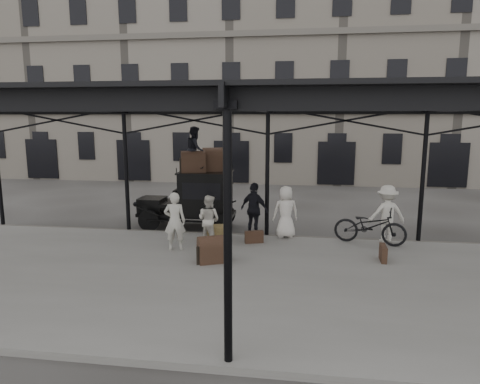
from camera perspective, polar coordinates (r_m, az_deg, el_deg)
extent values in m
plane|color=#383533|center=(13.01, 2.83, -8.72)|extent=(120.00, 120.00, 0.00)
cube|color=slate|center=(11.12, 1.84, -11.64)|extent=(28.00, 8.00, 0.15)
cylinder|color=black|center=(14.46, 3.65, 1.94)|extent=(0.14, 0.14, 4.30)
cylinder|color=black|center=(6.87, -1.64, -7.14)|extent=(0.14, 0.14, 4.30)
cube|color=black|center=(14.32, 3.76, 11.22)|extent=(22.00, 0.10, 0.45)
cube|color=black|center=(6.57, -1.74, 12.66)|extent=(22.00, 0.10, 0.45)
cube|color=black|center=(10.64, 2.16, 12.56)|extent=(22.50, 9.00, 0.08)
cube|color=silver|center=(10.64, 2.16, 12.94)|extent=(18.00, 7.00, 0.04)
cube|color=slate|center=(30.42, 6.28, 15.29)|extent=(64.00, 8.00, 14.00)
cylinder|color=black|center=(16.10, -12.07, -3.77)|extent=(0.80, 0.10, 0.80)
cylinder|color=black|center=(17.42, -10.44, -2.66)|extent=(0.80, 0.10, 0.80)
cylinder|color=black|center=(15.41, -2.93, -4.18)|extent=(0.80, 0.10, 0.80)
cylinder|color=black|center=(16.78, -1.98, -2.99)|extent=(0.80, 0.10, 0.80)
cube|color=black|center=(16.36, -7.10, -2.86)|extent=(3.60, 1.25, 0.12)
cube|color=black|center=(16.70, -11.60, -1.68)|extent=(0.90, 1.00, 0.55)
cube|color=black|center=(16.86, -13.10, -1.62)|extent=(0.06, 0.70, 0.55)
cube|color=black|center=(16.43, -8.98, -1.43)|extent=(0.70, 1.30, 0.10)
cube|color=black|center=(16.02, -4.57, -0.17)|extent=(1.80, 1.45, 1.55)
cube|color=black|center=(15.28, -5.19, 0.09)|extent=(1.40, 0.02, 0.60)
cube|color=black|center=(15.90, -4.61, 2.67)|extent=(1.90, 1.55, 0.06)
imported|color=beige|center=(13.15, -8.69, -3.87)|extent=(0.72, 0.53, 1.79)
imported|color=beige|center=(13.70, -4.18, -3.67)|extent=(0.94, 0.85, 1.58)
imported|color=silver|center=(14.42, 6.12, -2.65)|extent=(0.98, 0.78, 1.75)
imported|color=black|center=(14.49, 1.93, -2.36)|extent=(1.16, 0.93, 1.84)
imported|color=silver|center=(14.67, 18.98, -2.72)|extent=(1.31, 0.90, 1.86)
imported|color=black|center=(14.29, 16.94, -4.34)|extent=(2.37, 1.30, 1.18)
imported|color=black|center=(15.80, -5.98, 5.71)|extent=(0.75, 0.90, 1.65)
cube|color=olive|center=(14.13, -3.14, -5.49)|extent=(0.71, 0.61, 0.50)
cube|color=#442B1F|center=(12.84, 18.54, -7.74)|extent=(0.17, 0.60, 0.45)
cube|color=#442B1F|center=(13.86, 1.89, -6.01)|extent=(0.62, 0.33, 0.40)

